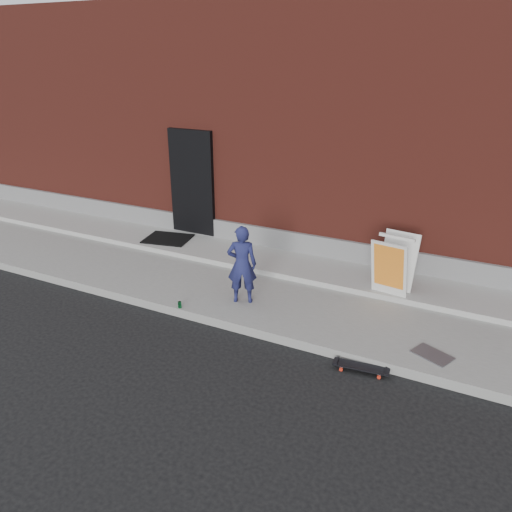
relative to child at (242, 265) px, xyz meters
The scene contains 10 objects.
ground 1.10m from the child, 75.15° to the right, with size 80.00×80.00×0.00m, color black.
sidewalk 1.09m from the child, 76.25° to the left, with size 20.00×3.00×0.15m, color slate.
apron 1.80m from the child, 83.52° to the left, with size 20.00×1.20×0.10m, color gray.
building 6.50m from the child, 88.27° to the left, with size 20.00×8.10×5.00m.
child is the anchor object (origin of this frame).
skateboard 2.53m from the child, 20.33° to the right, with size 0.75×0.27×0.08m.
pizza_sign 2.51m from the child, 30.10° to the left, with size 0.69×0.78×1.00m.
soda_can 1.20m from the child, 139.85° to the right, with size 0.06×0.06×0.11m, color #177336.
doormat 3.21m from the child, 148.78° to the left, with size 0.95×0.77×0.03m, color black.
utility_plate 3.17m from the child, ahead, with size 0.51×0.33×0.02m, color #5C5C61.
Camera 1 is at (3.35, -5.80, 4.01)m, focal length 35.00 mm.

